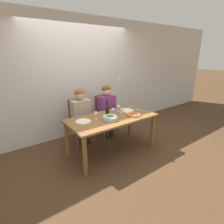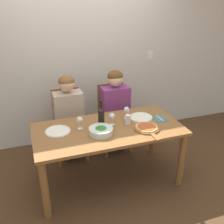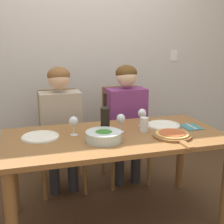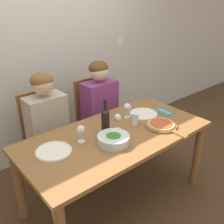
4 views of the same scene
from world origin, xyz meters
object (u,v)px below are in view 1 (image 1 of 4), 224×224
wine_bottle (107,110)px  dinner_plate_right (127,110)px  wine_glass_left (96,114)px  fork_on_napkin (137,110)px  broccoli_bowl (110,118)px  person_woman (81,112)px  wine_glass_centre (113,110)px  chair_left (79,120)px  water_tumbler (122,111)px  person_man (107,107)px  pizza_on_board (134,114)px  wine_glass_right (119,107)px  chair_right (104,114)px  dinner_plate_left (83,121)px

wine_bottle → dinner_plate_right: (0.52, 0.04, -0.11)m
wine_glass_left → fork_on_napkin: wine_glass_left is taller
broccoli_bowl → person_woman: bearing=106.5°
broccoli_bowl → wine_glass_centre: bearing=41.2°
dinner_plate_right → chair_left: bearing=141.7°
wine_glass_centre → water_tumbler: size_ratio=1.28×
wine_glass_centre → wine_glass_left: bearing=175.6°
person_man → dinner_plate_right: 0.54m
wine_glass_centre → fork_on_napkin: wine_glass_centre is taller
person_man → pizza_on_board: bearing=-83.7°
wine_glass_right → pizza_on_board: bearing=-72.1°
chair_right → fork_on_napkin: chair_right is taller
pizza_on_board → broccoli_bowl: bearing=172.4°
dinner_plate_right → wine_glass_left: (-0.77, -0.03, 0.10)m
person_woman → wine_glass_centre: person_woman is taller
pizza_on_board → wine_glass_right: (-0.11, 0.35, 0.09)m
wine_bottle → water_tumbler: size_ratio=2.71×
fork_on_napkin → wine_bottle: bearing=175.4°
person_man → wine_bottle: person_man is taller
fork_on_napkin → chair_right: bearing=116.2°
chair_right → broccoli_bowl: size_ratio=3.64×
water_tumbler → wine_glass_left: bearing=172.8°
wine_bottle → fork_on_napkin: bearing=-4.6°
broccoli_bowl → wine_glass_right: bearing=33.9°
broccoli_bowl → water_tumbler: water_tumbler is taller
chair_right → wine_glass_right: size_ratio=6.44×
wine_glass_right → water_tumbler: wine_glass_right is taller
wine_glass_left → wine_glass_centre: size_ratio=1.00×
chair_right → wine_glass_left: 0.97m
person_woman → wine_bottle: person_woman is taller
chair_left → fork_on_napkin: chair_left is taller
chair_left → wine_glass_centre: (0.40, -0.69, 0.33)m
broccoli_bowl → dinner_plate_right: size_ratio=0.94×
chair_left → water_tumbler: bearing=-51.2°
dinner_plate_left → pizza_on_board: size_ratio=0.66×
chair_right → person_man: bearing=-90.0°
chair_right → water_tumbler: bearing=-95.3°
wine_glass_left → water_tumbler: 0.56m
person_man → fork_on_napkin: person_man is taller
water_tumbler → fork_on_napkin: size_ratio=0.66×
pizza_on_board → wine_glass_left: 0.77m
dinner_plate_left → wine_glass_right: bearing=5.1°
chair_left → wine_bottle: wine_bottle is taller
person_woman → wine_glass_right: bearing=-35.9°
wine_glass_centre → fork_on_napkin: size_ratio=0.84×
wine_glass_right → person_woman: bearing=144.1°
water_tumbler → broccoli_bowl: bearing=-161.9°
person_woman → chair_right: bearing=10.2°
person_man → water_tumbler: bearing=-96.3°
broccoli_bowl → wine_glass_left: 0.28m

